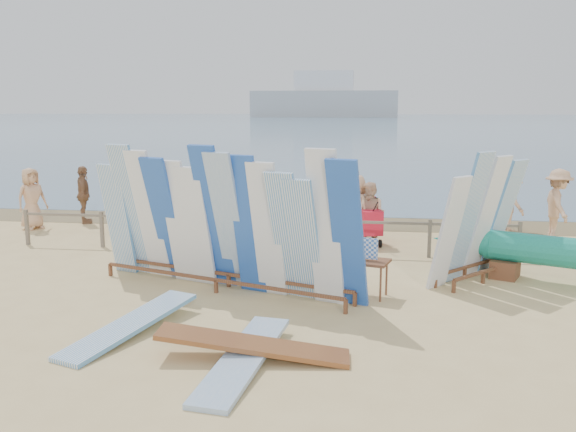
# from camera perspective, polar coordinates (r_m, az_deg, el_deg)

# --- Properties ---
(ground) EXTENTS (160.00, 160.00, 0.00)m
(ground) POSITION_cam_1_polar(r_m,az_deg,el_deg) (11.93, -5.22, -6.75)
(ground) COLOR #D8BB7C
(ground) RESTS_ON ground
(ocean) EXTENTS (320.00, 240.00, 0.02)m
(ocean) POSITION_cam_1_polar(r_m,az_deg,el_deg) (139.18, 6.68, 8.77)
(ocean) COLOR slate
(ocean) RESTS_ON ground
(wet_sand_strip) EXTENTS (40.00, 2.60, 0.01)m
(wet_sand_strip) POSITION_cam_1_polar(r_m,az_deg,el_deg) (18.82, -0.36, -0.40)
(wet_sand_strip) COLOR olive
(wet_sand_strip) RESTS_ON ground
(distant_ship) EXTENTS (45.00, 8.00, 14.00)m
(distant_ship) POSITION_cam_1_polar(r_m,az_deg,el_deg) (191.68, 3.36, 10.80)
(distant_ship) COLOR #999EA3
(distant_ship) RESTS_ON ocean
(fence) EXTENTS (12.08, 0.08, 0.90)m
(fence) POSITION_cam_1_polar(r_m,az_deg,el_deg) (14.63, -2.65, -0.98)
(fence) COLOR #756959
(fence) RESTS_ON ground
(main_surfboard_rack) EXTENTS (5.55, 2.46, 2.80)m
(main_surfboard_rack) POSITION_cam_1_polar(r_m,az_deg,el_deg) (11.55, -6.22, -0.90)
(main_surfboard_rack) COLOR brown
(main_surfboard_rack) RESTS_ON ground
(side_surfboard_rack) EXTENTS (2.08, 2.17, 2.65)m
(side_surfboard_rack) POSITION_cam_1_polar(r_m,az_deg,el_deg) (12.65, 17.29, -0.60)
(side_surfboard_rack) COLOR brown
(side_surfboard_rack) RESTS_ON ground
(vendor_table) EXTENTS (0.96, 0.79, 1.11)m
(vendor_table) POSITION_cam_1_polar(r_m,az_deg,el_deg) (11.40, 7.26, -5.67)
(vendor_table) COLOR brown
(vendor_table) RESTS_ON ground
(flat_board_b) EXTENTS (0.91, 2.75, 0.22)m
(flat_board_b) POSITION_cam_1_polar(r_m,az_deg,el_deg) (8.55, -4.18, -13.80)
(flat_board_b) COLOR #82A7D0
(flat_board_b) RESTS_ON ground
(flat_board_e) EXTENTS (1.44, 2.73, 0.30)m
(flat_board_e) POSITION_cam_1_polar(r_m,az_deg,el_deg) (9.93, -14.50, -10.60)
(flat_board_e) COLOR white
(flat_board_e) RESTS_ON ground
(flat_board_c) EXTENTS (2.71, 0.70, 0.40)m
(flat_board_c) POSITION_cam_1_polar(r_m,az_deg,el_deg) (8.77, -3.28, -13.15)
(flat_board_c) COLOR brown
(flat_board_c) RESTS_ON ground
(beach_chair_left) EXTENTS (0.65, 0.67, 0.91)m
(beach_chair_left) POSITION_cam_1_polar(r_m,az_deg,el_deg) (15.27, -0.85, -1.90)
(beach_chair_left) COLOR red
(beach_chair_left) RESTS_ON ground
(beach_chair_right) EXTENTS (0.59, 0.61, 0.86)m
(beach_chair_right) POSITION_cam_1_polar(r_m,az_deg,el_deg) (15.90, -1.02, -1.45)
(beach_chair_right) COLOR red
(beach_chair_right) RESTS_ON ground
(stroller) EXTENTS (0.80, 0.99, 1.19)m
(stroller) POSITION_cam_1_polar(r_m,az_deg,el_deg) (15.58, 7.62, -0.95)
(stroller) COLOR red
(stroller) RESTS_ON ground
(beachgoer_0) EXTENTS (0.80, 0.94, 1.76)m
(beachgoer_0) POSITION_cam_1_polar(r_m,az_deg,el_deg) (18.86, -22.86, 1.52)
(beachgoer_0) COLOR tan
(beachgoer_0) RESTS_ON ground
(beachgoer_2) EXTENTS (0.91, 0.56, 1.75)m
(beachgoer_2) POSITION_cam_1_polar(r_m,az_deg,el_deg) (16.54, -6.25, 1.13)
(beachgoer_2) COLOR beige
(beachgoer_2) RESTS_ON ground
(beachgoer_4) EXTENTS (1.11, 0.86, 1.75)m
(beachgoer_4) POSITION_cam_1_polar(r_m,az_deg,el_deg) (16.55, -8.12, 1.10)
(beachgoer_4) COLOR #8C6042
(beachgoer_4) RESTS_ON ground
(beachgoer_3) EXTENTS (0.75, 1.16, 1.67)m
(beachgoer_3) POSITION_cam_1_polar(r_m,az_deg,el_deg) (18.53, -6.15, 1.99)
(beachgoer_3) COLOR tan
(beachgoer_3) RESTS_ON ground
(beachgoer_extra_1) EXTENTS (0.84, 1.10, 1.73)m
(beachgoer_extra_1) POSITION_cam_1_polar(r_m,az_deg,el_deg) (19.21, -18.58, 1.89)
(beachgoer_extra_1) COLOR #8C6042
(beachgoer_extra_1) RESTS_ON ground
(beachgoer_extra_0) EXTENTS (0.52, 1.23, 1.89)m
(beachgoer_extra_0) POSITION_cam_1_polar(r_m,az_deg,el_deg) (17.22, 23.92, 0.92)
(beachgoer_extra_0) COLOR tan
(beachgoer_extra_0) RESTS_ON ground
(beachgoer_6) EXTENTS (0.86, 0.91, 1.75)m
(beachgoer_6) POSITION_cam_1_polar(r_m,az_deg,el_deg) (15.77, 6.39, 0.68)
(beachgoer_6) COLOR tan
(beachgoer_6) RESTS_ON ground
(beachgoer_1) EXTENTS (0.42, 0.66, 1.70)m
(beachgoer_1) POSITION_cam_1_polar(r_m,az_deg,el_deg) (18.06, -15.85, 1.50)
(beachgoer_1) COLOR #8C6042
(beachgoer_1) RESTS_ON ground
(beachgoer_10) EXTENTS (0.52, 1.01, 1.65)m
(beachgoer_10) POSITION_cam_1_polar(r_m,az_deg,el_deg) (16.69, 15.72, 0.71)
(beachgoer_10) COLOR #8C6042
(beachgoer_10) RESTS_ON ground
(beachgoer_9) EXTENTS (0.84, 1.11, 1.59)m
(beachgoer_9) POSITION_cam_1_polar(r_m,az_deg,el_deg) (18.28, 20.09, 1.18)
(beachgoer_9) COLOR tan
(beachgoer_9) RESTS_ON ground
(beachgoer_8) EXTENTS (0.86, 0.70, 1.60)m
(beachgoer_8) POSITION_cam_1_polar(r_m,az_deg,el_deg) (15.50, 7.76, 0.20)
(beachgoer_8) COLOR beige
(beachgoer_8) RESTS_ON ground
(beachgoer_5) EXTENTS (1.40, 1.58, 1.73)m
(beachgoer_5) POSITION_cam_1_polar(r_m,az_deg,el_deg) (17.19, 5.67, 1.45)
(beachgoer_5) COLOR beige
(beachgoer_5) RESTS_ON ground
(beachgoer_11) EXTENTS (1.22, 1.61, 1.69)m
(beachgoer_11) POSITION_cam_1_polar(r_m,az_deg,el_deg) (18.89, -14.24, 1.92)
(beachgoer_11) COLOR beige
(beachgoer_11) RESTS_ON ground
(beachgoer_7) EXTENTS (0.42, 0.66, 1.69)m
(beachgoer_7) POSITION_cam_1_polar(r_m,az_deg,el_deg) (17.63, 5.98, 1.61)
(beachgoer_7) COLOR #8C6042
(beachgoer_7) RESTS_ON ground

